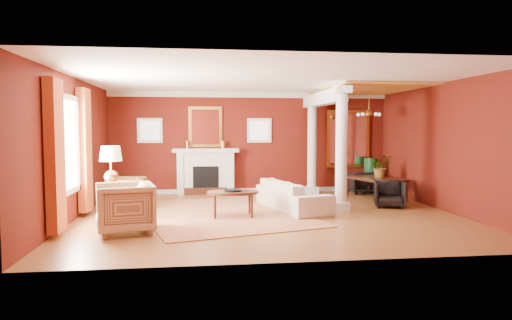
{
  "coord_description": "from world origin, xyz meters",
  "views": [
    {
      "loc": [
        -1.45,
        -9.61,
        1.86
      ],
      "look_at": [
        -0.21,
        0.53,
        1.15
      ],
      "focal_mm": 32.0,
      "sensor_mm": 36.0,
      "label": 1
    }
  ],
  "objects": [
    {
      "name": "rug",
      "position": [
        -1.03,
        0.25,
        0.01
      ],
      "size": [
        4.29,
        5.04,
        0.02
      ],
      "primitive_type": "cube",
      "rotation": [
        0.0,
        0.0,
        0.27
      ],
      "color": "maroon",
      "rests_on": "ground"
    },
    {
      "name": "overmantel_mirror",
      "position": [
        -1.3,
        3.45,
        1.9
      ],
      "size": [
        0.95,
        0.07,
        1.15
      ],
      "color": "gold",
      "rests_on": "fireplace"
    },
    {
      "name": "dining_chair_far",
      "position": [
        3.11,
        2.89,
        0.35
      ],
      "size": [
        0.73,
        0.69,
        0.69
      ],
      "primitive_type": "imported",
      "rotation": [
        0.0,
        0.0,
        3.23
      ],
      "color": "black",
      "rests_on": "ground"
    },
    {
      "name": "flank_window_right",
      "position": [
        0.25,
        3.46,
        1.8
      ],
      "size": [
        0.7,
        0.07,
        0.7
      ],
      "color": "silver",
      "rests_on": "room_shell"
    },
    {
      "name": "side_table",
      "position": [
        -3.24,
        -0.15,
        1.01
      ],
      "size": [
        0.6,
        0.6,
        1.51
      ],
      "rotation": [
        0.0,
        0.0,
        -0.33
      ],
      "color": "black",
      "rests_on": "ground"
    },
    {
      "name": "dining_chair_near",
      "position": [
        2.98,
        0.6,
        0.34
      ],
      "size": [
        0.82,
        0.8,
        0.69
      ],
      "primitive_type": "imported",
      "rotation": [
        0.0,
        0.0,
        -0.3
      ],
      "color": "black",
      "rests_on": "ground"
    },
    {
      "name": "coffee_table",
      "position": [
        -0.78,
        -0.15,
        0.5
      ],
      "size": [
        1.08,
        1.08,
        0.55
      ],
      "rotation": [
        0.0,
        0.0,
        -0.07
      ],
      "color": "black",
      "rests_on": "ground"
    },
    {
      "name": "armchair_leopard",
      "position": [
        -3.15,
        1.1,
        0.41
      ],
      "size": [
        0.77,
        0.82,
        0.82
      ],
      "primitive_type": "imported",
      "rotation": [
        0.0,
        0.0,
        -1.6
      ],
      "color": "black",
      "rests_on": "ground"
    },
    {
      "name": "base_trim",
      "position": [
        0.0,
        3.46,
        0.06
      ],
      "size": [
        8.0,
        0.08,
        0.12
      ],
      "primitive_type": "cube",
      "color": "silver",
      "rests_on": "ground"
    },
    {
      "name": "left_window",
      "position": [
        -3.89,
        -0.6,
        1.42
      ],
      "size": [
        0.21,
        2.55,
        2.6
      ],
      "color": "white",
      "rests_on": "room_shell"
    },
    {
      "name": "header_beam",
      "position": [
        1.7,
        1.9,
        2.62
      ],
      "size": [
        0.3,
        3.2,
        0.32
      ],
      "primitive_type": "cube",
      "color": "silver",
      "rests_on": "column_front"
    },
    {
      "name": "dining_table",
      "position": [
        3.18,
        1.87,
        0.45
      ],
      "size": [
        1.06,
        1.7,
        0.9
      ],
      "primitive_type": "imported",
      "rotation": [
        0.0,
        0.0,
        1.91
      ],
      "color": "black",
      "rests_on": "ground"
    },
    {
      "name": "coffee_book",
      "position": [
        -0.77,
        -0.08,
        0.66
      ],
      "size": [
        0.16,
        0.07,
        0.23
      ],
      "primitive_type": "imported",
      "rotation": [
        0.0,
        0.0,
        0.34
      ],
      "color": "black",
      "rests_on": "coffee_table"
    },
    {
      "name": "flank_window_left",
      "position": [
        -2.85,
        3.46,
        1.8
      ],
      "size": [
        0.7,
        0.07,
        0.7
      ],
      "color": "silver",
      "rests_on": "room_shell"
    },
    {
      "name": "armchair_stripe",
      "position": [
        -2.79,
        -1.37,
        0.49
      ],
      "size": [
        1.1,
        1.14,
        0.99
      ],
      "primitive_type": "imported",
      "rotation": [
        0.0,
        0.0,
        -1.34
      ],
      "color": "tan",
      "rests_on": "ground"
    },
    {
      "name": "column_front",
      "position": [
        1.7,
        0.3,
        1.43
      ],
      "size": [
        0.36,
        0.36,
        2.8
      ],
      "color": "silver",
      "rests_on": "ground"
    },
    {
      "name": "chandelier",
      "position": [
        2.9,
        1.8,
        2.25
      ],
      "size": [
        0.6,
        0.62,
        0.75
      ],
      "color": "#B88139",
      "rests_on": "room_shell"
    },
    {
      "name": "sofa",
      "position": [
        0.64,
        0.52,
        0.45
      ],
      "size": [
        1.23,
        2.38,
        0.89
      ],
      "primitive_type": "imported",
      "rotation": [
        0.0,
        0.0,
        1.83
      ],
      "color": "beige",
      "rests_on": "ground"
    },
    {
      "name": "room_shell",
      "position": [
        0.0,
        0.0,
        2.02
      ],
      "size": [
        8.04,
        7.04,
        2.92
      ],
      "color": "#560E0C",
      "rests_on": "ground"
    },
    {
      "name": "amber_ceiling",
      "position": [
        2.85,
        1.75,
        2.87
      ],
      "size": [
        2.3,
        3.4,
        0.04
      ],
      "primitive_type": "cube",
      "color": "gold",
      "rests_on": "room_shell"
    },
    {
      "name": "dining_mirror",
      "position": [
        2.9,
        3.45,
        1.55
      ],
      "size": [
        1.3,
        0.07,
        1.7
      ],
      "color": "gold",
      "rests_on": "room_shell"
    },
    {
      "name": "column_back",
      "position": [
        1.7,
        3.0,
        1.43
      ],
      "size": [
        0.36,
        0.36,
        2.8
      ],
      "color": "silver",
      "rests_on": "ground"
    },
    {
      "name": "potted_plant",
      "position": [
        3.24,
        1.8,
        1.13
      ],
      "size": [
        0.64,
        0.68,
        0.46
      ],
      "primitive_type": "imported",
      "rotation": [
        0.0,
        0.0,
        0.2
      ],
      "color": "#26591E",
      "rests_on": "dining_table"
    },
    {
      "name": "green_urn",
      "position": [
        3.44,
        3.0,
        0.4
      ],
      "size": [
        0.42,
        0.42,
        1.02
      ],
      "color": "#133C1B",
      "rests_on": "ground"
    },
    {
      "name": "ground",
      "position": [
        0.0,
        0.0,
        0.0
      ],
      "size": [
        8.0,
        8.0,
        0.0
      ],
      "primitive_type": "plane",
      "color": "brown",
      "rests_on": "ground"
    },
    {
      "name": "fireplace",
      "position": [
        -1.3,
        3.32,
        0.65
      ],
      "size": [
        1.85,
        0.42,
        1.29
      ],
      "color": "silver",
      "rests_on": "ground"
    },
    {
      "name": "crown_trim",
      "position": [
        0.0,
        3.46,
        2.82
      ],
      "size": [
        8.0,
        0.08,
        0.16
      ],
      "primitive_type": "cube",
      "color": "silver",
      "rests_on": "room_shell"
    }
  ]
}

